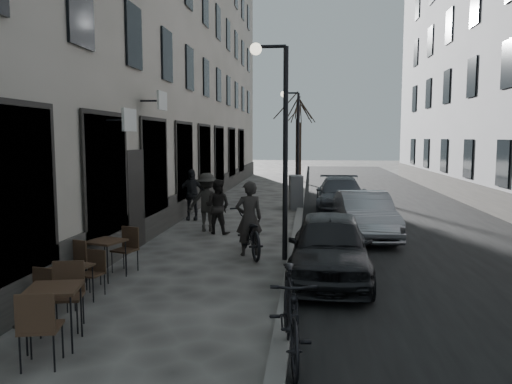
% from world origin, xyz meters
% --- Properties ---
extents(ground, '(120.00, 120.00, 0.00)m').
position_xyz_m(ground, '(0.00, 0.00, 0.00)').
color(ground, '#3D3B38').
rests_on(ground, ground).
extents(road, '(7.30, 60.00, 0.00)m').
position_xyz_m(road, '(3.85, 16.00, 0.00)').
color(road, black).
rests_on(road, ground).
extents(kerb, '(0.25, 60.00, 0.12)m').
position_xyz_m(kerb, '(0.20, 16.00, 0.06)').
color(kerb, slate).
rests_on(kerb, ground).
extents(building_left, '(4.00, 35.00, 16.00)m').
position_xyz_m(building_left, '(-6.00, 16.50, 8.00)').
color(building_left, gray).
rests_on(building_left, ground).
extents(streetlamp_near, '(0.90, 0.28, 5.09)m').
position_xyz_m(streetlamp_near, '(-0.17, 6.00, 3.16)').
color(streetlamp_near, black).
rests_on(streetlamp_near, ground).
extents(streetlamp_far, '(0.90, 0.28, 5.09)m').
position_xyz_m(streetlamp_far, '(-0.17, 18.00, 3.16)').
color(streetlamp_far, black).
rests_on(streetlamp_far, ground).
extents(tree_near, '(2.40, 2.40, 5.70)m').
position_xyz_m(tree_near, '(-0.10, 21.00, 4.66)').
color(tree_near, black).
rests_on(tree_near, ground).
extents(tree_far, '(2.40, 2.40, 5.70)m').
position_xyz_m(tree_far, '(-0.10, 27.00, 4.66)').
color(tree_far, black).
rests_on(tree_far, ground).
extents(bistro_set_a, '(0.84, 1.76, 1.01)m').
position_xyz_m(bistro_set_a, '(-2.94, 0.65, 0.52)').
color(bistro_set_a, '#322516').
rests_on(bistro_set_a, ground).
extents(bistro_set_b, '(0.69, 1.46, 0.84)m').
position_xyz_m(bistro_set_b, '(-3.51, 2.31, 0.43)').
color(bistro_set_b, '#322516').
rests_on(bistro_set_b, ground).
extents(bistro_set_c, '(0.94, 1.68, 0.96)m').
position_xyz_m(bistro_set_c, '(-3.59, 3.96, 0.49)').
color(bistro_set_c, '#322516').
rests_on(bistro_set_c, ground).
extents(sign_board, '(0.50, 0.68, 1.09)m').
position_xyz_m(sign_board, '(-4.01, 1.52, 0.44)').
color(sign_board, black).
rests_on(sign_board, ground).
extents(utility_cabinet, '(0.63, 0.98, 1.38)m').
position_xyz_m(utility_cabinet, '(0.01, 14.63, 0.69)').
color(utility_cabinet, '#59595B').
rests_on(utility_cabinet, ground).
extents(bicycle, '(1.42, 2.28, 1.13)m').
position_xyz_m(bicycle, '(-0.91, 6.36, 0.57)').
color(bicycle, black).
rests_on(bicycle, ground).
extents(cyclist_rider, '(0.78, 0.64, 1.85)m').
position_xyz_m(cyclist_rider, '(-0.91, 6.36, 0.93)').
color(cyclist_rider, black).
rests_on(cyclist_rider, ground).
extents(pedestrian_near, '(0.94, 0.82, 1.66)m').
position_xyz_m(pedestrian_near, '(-2.20, 9.04, 0.83)').
color(pedestrian_near, black).
rests_on(pedestrian_near, ground).
extents(pedestrian_mid, '(1.25, 0.81, 1.82)m').
position_xyz_m(pedestrian_mid, '(-2.61, 9.43, 0.91)').
color(pedestrian_mid, '#2D2B27').
rests_on(pedestrian_mid, ground).
extents(pedestrian_far, '(1.09, 0.53, 1.81)m').
position_xyz_m(pedestrian_far, '(-3.60, 11.50, 0.90)').
color(pedestrian_far, black).
rests_on(pedestrian_far, ground).
extents(car_near, '(1.77, 4.11, 1.38)m').
position_xyz_m(car_near, '(1.00, 4.45, 0.69)').
color(car_near, black).
rests_on(car_near, ground).
extents(car_mid, '(1.71, 4.13, 1.33)m').
position_xyz_m(car_mid, '(2.18, 8.99, 0.66)').
color(car_mid, gray).
rests_on(car_mid, ground).
extents(car_far, '(1.99, 4.71, 1.36)m').
position_xyz_m(car_far, '(1.78, 13.84, 0.68)').
color(car_far, '#3A3D44').
rests_on(car_far, ground).
extents(moped, '(0.81, 2.06, 1.21)m').
position_xyz_m(moped, '(0.35, 0.55, 0.60)').
color(moped, black).
rests_on(moped, ground).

